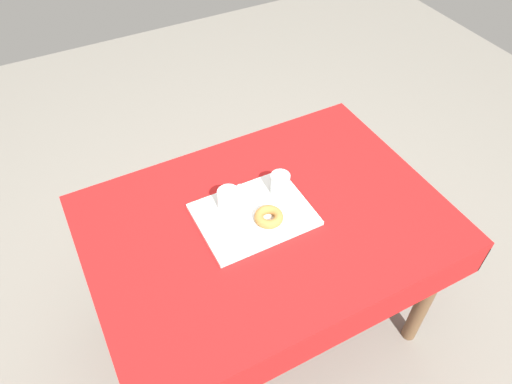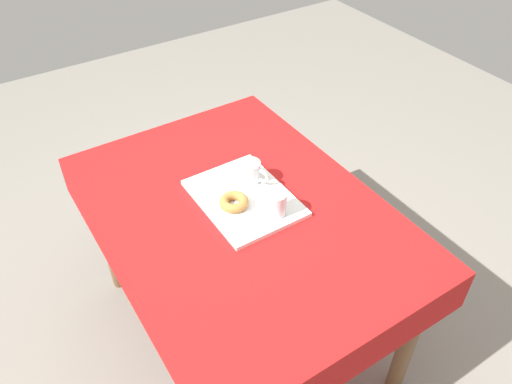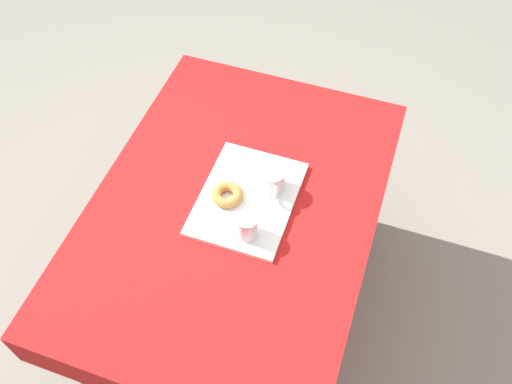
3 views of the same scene
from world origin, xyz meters
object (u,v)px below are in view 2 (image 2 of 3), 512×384
Objects in this scene: serving_tray at (244,198)px; donut_plate_left at (234,206)px; tea_mug_left at (250,172)px; sugar_donut_left at (234,202)px; water_glass_near at (276,205)px; dining_table at (242,230)px.

serving_tray is 0.07m from donut_plate_left.
tea_mug_left is 0.16m from sugar_donut_left.
serving_tray is 3.92× the size of sugar_donut_left.
water_glass_near is 0.16m from donut_plate_left.
water_glass_near is 0.15m from sugar_donut_left.
tea_mug_left is 0.97× the size of donut_plate_left.
water_glass_near is (-0.20, 0.02, 0.00)m from tea_mug_left.
donut_plate_left is (-0.10, 0.13, -0.04)m from tea_mug_left.
dining_table is 0.12m from serving_tray.
sugar_donut_left is at bearing 116.28° from serving_tray.
water_glass_near reaches higher than sugar_donut_left.
dining_table is 3.19× the size of serving_tray.
serving_tray is 3.47× the size of tea_mug_left.
tea_mug_left is at bearing -53.49° from sugar_donut_left.
donut_plate_left reaches higher than dining_table.
dining_table is at bearing -107.34° from sugar_donut_left.
water_glass_near is (-0.14, -0.05, 0.05)m from serving_tray.
dining_table is 0.21m from water_glass_near.
tea_mug_left is 1.13× the size of sugar_donut_left.
tea_mug_left is 1.33× the size of water_glass_near.
sugar_donut_left reaches higher than donut_plate_left.
water_glass_near is at bearing -160.78° from serving_tray.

